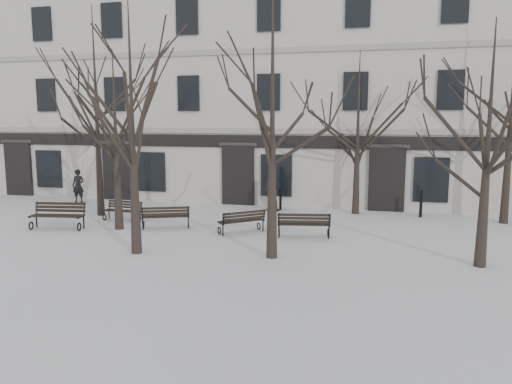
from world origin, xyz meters
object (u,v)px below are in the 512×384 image
(bench_0, at_px, (58,215))
(bench_3, at_px, (123,210))
(tree_2, at_px, (273,80))
(bench_2, at_px, (304,224))
(tree_0, at_px, (115,119))
(bench_1, at_px, (166,216))
(bench_4, at_px, (242,221))
(tree_1, at_px, (131,99))
(tree_3, at_px, (490,115))

(bench_0, distance_m, bench_3, 2.61)
(tree_2, relative_size, bench_2, 4.39)
(bench_0, relative_size, bench_3, 1.27)
(tree_0, xyz_separation_m, bench_1, (1.71, 0.48, -3.68))
(tree_2, height_order, bench_4, tree_2)
(bench_1, bearing_deg, bench_3, -45.92)
(bench_0, height_order, bench_4, bench_0)
(bench_1, bearing_deg, bench_0, -8.24)
(tree_1, relative_size, bench_0, 3.67)
(bench_3, bearing_deg, tree_2, -24.31)
(tree_2, relative_size, bench_0, 4.07)
(bench_2, bearing_deg, bench_1, -11.93)
(bench_0, xyz_separation_m, bench_1, (4.00, 1.00, -0.06))
(tree_3, distance_m, bench_3, 14.13)
(bench_1, bearing_deg, bench_4, 158.00)
(bench_4, bearing_deg, bench_1, -40.81)
(tree_3, height_order, bench_2, tree_3)
(bench_0, bearing_deg, bench_3, 43.15)
(bench_0, distance_m, bench_2, 9.39)
(tree_0, xyz_separation_m, tree_2, (6.50, -2.43, 1.13))
(tree_0, distance_m, bench_3, 4.10)
(tree_0, height_order, tree_1, tree_1)
(tree_0, relative_size, bench_1, 3.54)
(tree_1, distance_m, tree_2, 4.29)
(tree_3, xyz_separation_m, bench_0, (-14.77, 1.35, -3.75))
(tree_3, height_order, bench_0, tree_3)
(bench_1, xyz_separation_m, bench_2, (5.35, -0.16, 0.01))
(tree_1, distance_m, bench_0, 6.69)
(tree_2, bearing_deg, tree_1, -172.66)
(bench_0, distance_m, bench_1, 4.12)
(tree_1, relative_size, bench_4, 4.56)
(bench_3, bearing_deg, bench_1, -19.12)
(bench_0, bearing_deg, bench_4, -0.44)
(tree_1, distance_m, bench_1, 5.53)
(bench_2, bearing_deg, bench_3, -19.07)
(bench_0, bearing_deg, tree_1, -36.90)
(bench_0, relative_size, bench_2, 1.08)
(bench_0, bearing_deg, bench_1, 5.38)
(tree_3, xyz_separation_m, bench_2, (-5.42, 2.20, -3.79))
(bench_1, bearing_deg, bench_2, 156.01)
(bench_2, relative_size, bench_4, 1.15)
(tree_0, height_order, bench_3, tree_0)
(tree_3, bearing_deg, bench_0, 174.77)
(tree_1, distance_m, bench_4, 6.06)
(tree_1, relative_size, bench_1, 4.05)
(tree_0, bearing_deg, bench_4, 5.98)
(tree_3, xyz_separation_m, bench_1, (-10.77, 2.36, -3.80))
(bench_0, relative_size, bench_4, 1.24)
(tree_0, height_order, bench_1, tree_0)
(tree_1, height_order, bench_0, tree_1)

